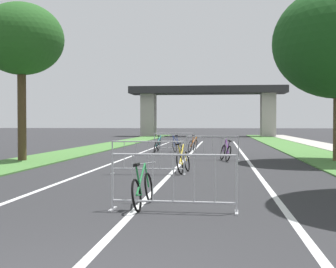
{
  "coord_description": "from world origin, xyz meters",
  "views": [
    {
      "loc": [
        1.55,
        -3.97,
        1.6
      ],
      "look_at": [
        -0.9,
        17.65,
        1.1
      ],
      "focal_mm": 49.29,
      "sensor_mm": 36.0,
      "label": 1
    }
  ],
  "objects_px": {
    "crowd_barrier_third": "(212,148)",
    "bicycle_orange_0": "(193,145)",
    "crowd_barrier_second": "(148,158)",
    "bicycle_purple_3": "(226,152)",
    "crowd_barrier_nearest": "(173,183)",
    "bicycle_green_4": "(143,189)",
    "crowd_barrier_fourth": "(174,142)",
    "bicycle_blue_2": "(177,145)",
    "bicycle_teal_1": "(158,145)",
    "bicycle_yellow_5": "(183,161)",
    "tree_left_oak_near": "(21,40)"
  },
  "relations": [
    {
      "from": "crowd_barrier_third",
      "to": "bicycle_orange_0",
      "type": "height_order",
      "value": "crowd_barrier_third"
    },
    {
      "from": "crowd_barrier_second",
      "to": "bicycle_purple_3",
      "type": "bearing_deg",
      "value": 65.81
    },
    {
      "from": "crowd_barrier_nearest",
      "to": "bicycle_green_4",
      "type": "height_order",
      "value": "crowd_barrier_nearest"
    },
    {
      "from": "crowd_barrier_fourth",
      "to": "bicycle_blue_2",
      "type": "distance_m",
      "value": 0.44
    },
    {
      "from": "bicycle_teal_1",
      "to": "bicycle_green_4",
      "type": "relative_size",
      "value": 1.02
    },
    {
      "from": "crowd_barrier_nearest",
      "to": "bicycle_yellow_5",
      "type": "distance_m",
      "value": 6.52
    },
    {
      "from": "crowd_barrier_third",
      "to": "bicycle_teal_1",
      "type": "height_order",
      "value": "crowd_barrier_third"
    },
    {
      "from": "crowd_barrier_second",
      "to": "bicycle_orange_0",
      "type": "height_order",
      "value": "crowd_barrier_second"
    },
    {
      "from": "bicycle_teal_1",
      "to": "bicycle_blue_2",
      "type": "distance_m",
      "value": 1.1
    },
    {
      "from": "crowd_barrier_third",
      "to": "bicycle_orange_0",
      "type": "relative_size",
      "value": 1.36
    },
    {
      "from": "bicycle_orange_0",
      "to": "bicycle_purple_3",
      "type": "xyz_separation_m",
      "value": [
        1.75,
        -6.02,
        -0.01
      ]
    },
    {
      "from": "bicycle_green_4",
      "to": "crowd_barrier_fourth",
      "type": "bearing_deg",
      "value": 96.54
    },
    {
      "from": "crowd_barrier_third",
      "to": "bicycle_purple_3",
      "type": "xyz_separation_m",
      "value": [
        0.58,
        -0.44,
        -0.15
      ]
    },
    {
      "from": "bicycle_blue_2",
      "to": "bicycle_green_4",
      "type": "bearing_deg",
      "value": 104.63
    },
    {
      "from": "crowd_barrier_third",
      "to": "bicycle_orange_0",
      "type": "xyz_separation_m",
      "value": [
        -1.18,
        5.58,
        -0.14
      ]
    },
    {
      "from": "crowd_barrier_third",
      "to": "bicycle_yellow_5",
      "type": "relative_size",
      "value": 1.42
    },
    {
      "from": "tree_left_oak_near",
      "to": "bicycle_green_4",
      "type": "bearing_deg",
      "value": -55.41
    },
    {
      "from": "crowd_barrier_fourth",
      "to": "bicycle_yellow_5",
      "type": "bearing_deg",
      "value": -82.86
    },
    {
      "from": "crowd_barrier_fourth",
      "to": "bicycle_yellow_5",
      "type": "distance_m",
      "value": 11.44
    },
    {
      "from": "crowd_barrier_nearest",
      "to": "bicycle_orange_0",
      "type": "distance_m",
      "value": 17.5
    },
    {
      "from": "crowd_barrier_second",
      "to": "crowd_barrier_fourth",
      "type": "bearing_deg",
      "value": 91.79
    },
    {
      "from": "bicycle_orange_0",
      "to": "bicycle_purple_3",
      "type": "relative_size",
      "value": 1.04
    },
    {
      "from": "tree_left_oak_near",
      "to": "crowd_barrier_fourth",
      "type": "height_order",
      "value": "tree_left_oak_near"
    },
    {
      "from": "crowd_barrier_fourth",
      "to": "bicycle_teal_1",
      "type": "relative_size",
      "value": 1.35
    },
    {
      "from": "tree_left_oak_near",
      "to": "crowd_barrier_fourth",
      "type": "xyz_separation_m",
      "value": [
        5.66,
        7.6,
        -4.57
      ]
    },
    {
      "from": "crowd_barrier_third",
      "to": "bicycle_orange_0",
      "type": "distance_m",
      "value": 5.7
    },
    {
      "from": "crowd_barrier_second",
      "to": "bicycle_blue_2",
      "type": "height_order",
      "value": "crowd_barrier_second"
    },
    {
      "from": "crowd_barrier_second",
      "to": "crowd_barrier_fourth",
      "type": "height_order",
      "value": "same"
    },
    {
      "from": "crowd_barrier_third",
      "to": "crowd_barrier_fourth",
      "type": "distance_m",
      "value": 6.37
    },
    {
      "from": "crowd_barrier_third",
      "to": "bicycle_green_4",
      "type": "height_order",
      "value": "crowd_barrier_third"
    },
    {
      "from": "crowd_barrier_second",
      "to": "bicycle_yellow_5",
      "type": "distance_m",
      "value": 1.2
    },
    {
      "from": "crowd_barrier_second",
      "to": "bicycle_orange_0",
      "type": "distance_m",
      "value": 11.55
    },
    {
      "from": "bicycle_green_4",
      "to": "bicycle_yellow_5",
      "type": "height_order",
      "value": "bicycle_yellow_5"
    },
    {
      "from": "crowd_barrier_fourth",
      "to": "bicycle_blue_2",
      "type": "bearing_deg",
      "value": -59.85
    },
    {
      "from": "crowd_barrier_fourth",
      "to": "crowd_barrier_third",
      "type": "bearing_deg",
      "value": -69.1
    },
    {
      "from": "crowd_barrier_second",
      "to": "bicycle_yellow_5",
      "type": "relative_size",
      "value": 1.42
    },
    {
      "from": "bicycle_teal_1",
      "to": "bicycle_green_4",
      "type": "distance_m",
      "value": 17.02
    },
    {
      "from": "bicycle_orange_0",
      "to": "bicycle_teal_1",
      "type": "xyz_separation_m",
      "value": [
        -1.97,
        -0.19,
        -0.01
      ]
    },
    {
      "from": "tree_left_oak_near",
      "to": "bicycle_orange_0",
      "type": "distance_m",
      "value": 10.96
    },
    {
      "from": "crowd_barrier_fourth",
      "to": "bicycle_green_4",
      "type": "relative_size",
      "value": 1.38
    },
    {
      "from": "bicycle_orange_0",
      "to": "bicycle_teal_1",
      "type": "height_order",
      "value": "bicycle_orange_0"
    },
    {
      "from": "bicycle_teal_1",
      "to": "crowd_barrier_nearest",
      "type": "bearing_deg",
      "value": -78.83
    },
    {
      "from": "tree_left_oak_near",
      "to": "crowd_barrier_fourth",
      "type": "distance_m",
      "value": 10.52
    },
    {
      "from": "tree_left_oak_near",
      "to": "crowd_barrier_nearest",
      "type": "distance_m",
      "value": 13.46
    },
    {
      "from": "crowd_barrier_second",
      "to": "bicycle_purple_3",
      "type": "relative_size",
      "value": 1.42
    },
    {
      "from": "crowd_barrier_second",
      "to": "crowd_barrier_fourth",
      "type": "xyz_separation_m",
      "value": [
        -0.37,
        11.91,
        0.0
      ]
    },
    {
      "from": "bicycle_green_4",
      "to": "crowd_barrier_third",
      "type": "bearing_deg",
      "value": 87.18
    },
    {
      "from": "crowd_barrier_third",
      "to": "crowd_barrier_nearest",
      "type": "bearing_deg",
      "value": -92.42
    },
    {
      "from": "crowd_barrier_third",
      "to": "bicycle_blue_2",
      "type": "bearing_deg",
      "value": 110.26
    },
    {
      "from": "bicycle_teal_1",
      "to": "crowd_barrier_third",
      "type": "bearing_deg",
      "value": -57.23
    }
  ]
}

